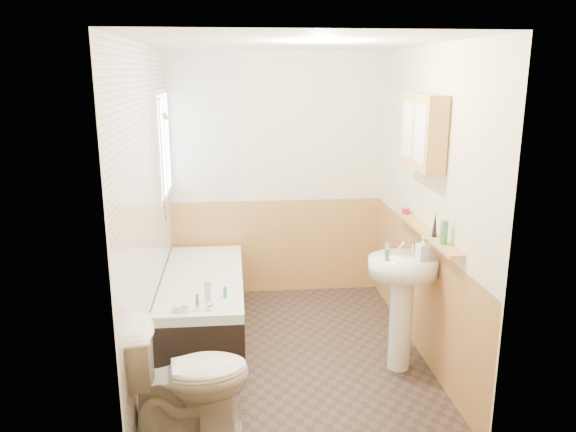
# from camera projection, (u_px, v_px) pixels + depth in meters

# --- Properties ---
(floor) EXTENTS (2.80, 2.80, 0.00)m
(floor) POSITION_uv_depth(u_px,v_px,m) (290.00, 352.00, 4.72)
(floor) COLOR #2D2320
(floor) RESTS_ON ground
(ceiling) EXTENTS (2.80, 2.80, 0.00)m
(ceiling) POSITION_uv_depth(u_px,v_px,m) (290.00, 43.00, 4.10)
(ceiling) COLOR white
(ceiling) RESTS_ON ground
(wall_back) EXTENTS (2.20, 0.02, 2.50)m
(wall_back) POSITION_uv_depth(u_px,v_px,m) (276.00, 176.00, 5.77)
(wall_back) COLOR beige
(wall_back) RESTS_ON ground
(wall_front) EXTENTS (2.20, 0.02, 2.50)m
(wall_front) POSITION_uv_depth(u_px,v_px,m) (316.00, 269.00, 3.05)
(wall_front) COLOR beige
(wall_front) RESTS_ON ground
(wall_left) EXTENTS (0.02, 2.80, 2.50)m
(wall_left) POSITION_uv_depth(u_px,v_px,m) (146.00, 212.00, 4.31)
(wall_left) COLOR beige
(wall_left) RESTS_ON ground
(wall_right) EXTENTS (0.02, 2.80, 2.50)m
(wall_right) POSITION_uv_depth(u_px,v_px,m) (427.00, 205.00, 4.52)
(wall_right) COLOR beige
(wall_right) RESTS_ON ground
(wainscot_right) EXTENTS (0.01, 2.80, 1.00)m
(wainscot_right) POSITION_uv_depth(u_px,v_px,m) (419.00, 292.00, 4.70)
(wainscot_right) COLOR tan
(wainscot_right) RESTS_ON wall_right
(wainscot_front) EXTENTS (2.20, 0.01, 1.00)m
(wainscot_front) POSITION_uv_depth(u_px,v_px,m) (314.00, 390.00, 3.26)
(wainscot_front) COLOR tan
(wainscot_front) RESTS_ON wall_front
(wainscot_back) EXTENTS (2.20, 0.01, 1.00)m
(wainscot_back) POSITION_uv_depth(u_px,v_px,m) (276.00, 246.00, 5.94)
(wainscot_back) COLOR tan
(wainscot_back) RESTS_ON wall_back
(tile_cladding_left) EXTENTS (0.01, 2.80, 2.50)m
(tile_cladding_left) POSITION_uv_depth(u_px,v_px,m) (149.00, 212.00, 4.31)
(tile_cladding_left) COLOR white
(tile_cladding_left) RESTS_ON wall_left
(tile_return_back) EXTENTS (0.75, 0.01, 1.50)m
(tile_return_back) POSITION_uv_depth(u_px,v_px,m) (203.00, 128.00, 5.55)
(tile_return_back) COLOR white
(tile_return_back) RESTS_ON wall_back
(window) EXTENTS (0.03, 0.79, 0.99)m
(window) POSITION_uv_depth(u_px,v_px,m) (164.00, 144.00, 5.13)
(window) COLOR white
(window) RESTS_ON wall_left
(bathtub) EXTENTS (0.70, 1.72, 0.68)m
(bathtub) POSITION_uv_depth(u_px,v_px,m) (204.00, 303.00, 5.04)
(bathtub) COLOR black
(bathtub) RESTS_ON floor
(shower_riser) EXTENTS (0.10, 0.07, 1.11)m
(shower_riser) POSITION_uv_depth(u_px,v_px,m) (162.00, 148.00, 4.80)
(shower_riser) COLOR silver
(shower_riser) RESTS_ON wall_left
(toilet) EXTENTS (0.86, 0.56, 0.79)m
(toilet) POSITION_uv_depth(u_px,v_px,m) (188.00, 377.00, 3.59)
(toilet) COLOR white
(toilet) RESTS_ON floor
(sink) EXTENTS (0.54, 0.44, 1.04)m
(sink) POSITION_uv_depth(u_px,v_px,m) (402.00, 290.00, 4.33)
(sink) COLOR white
(sink) RESTS_ON floor
(pine_shelf) EXTENTS (0.10, 1.27, 0.03)m
(pine_shelf) POSITION_uv_depth(u_px,v_px,m) (425.00, 232.00, 4.36)
(pine_shelf) COLOR tan
(pine_shelf) RESTS_ON wall_right
(medicine_cabinet) EXTENTS (0.16, 0.62, 0.56)m
(medicine_cabinet) POSITION_uv_depth(u_px,v_px,m) (423.00, 132.00, 4.27)
(medicine_cabinet) COLOR tan
(medicine_cabinet) RESTS_ON wall_right
(foam_can) EXTENTS (0.06, 0.06, 0.17)m
(foam_can) POSITION_uv_depth(u_px,v_px,m) (444.00, 232.00, 3.97)
(foam_can) COLOR #388447
(foam_can) RESTS_ON pine_shelf
(green_bottle) EXTENTS (0.04, 0.04, 0.20)m
(green_bottle) POSITION_uv_depth(u_px,v_px,m) (435.00, 224.00, 4.15)
(green_bottle) COLOR black
(green_bottle) RESTS_ON pine_shelf
(black_jar) EXTENTS (0.09, 0.09, 0.05)m
(black_jar) POSITION_uv_depth(u_px,v_px,m) (406.00, 211.00, 4.85)
(black_jar) COLOR maroon
(black_jar) RESTS_ON pine_shelf
(soap_bottle) EXTENTS (0.12, 0.20, 0.08)m
(soap_bottle) POSITION_uv_depth(u_px,v_px,m) (422.00, 255.00, 4.20)
(soap_bottle) COLOR silver
(soap_bottle) RESTS_ON sink
(clear_bottle) EXTENTS (0.04, 0.04, 0.09)m
(clear_bottle) POSITION_uv_depth(u_px,v_px,m) (387.00, 255.00, 4.18)
(clear_bottle) COLOR #388447
(clear_bottle) RESTS_ON sink
(blue_gel) EXTENTS (0.05, 0.04, 0.17)m
(blue_gel) POSITION_uv_depth(u_px,v_px,m) (208.00, 292.00, 4.38)
(blue_gel) COLOR silver
(blue_gel) RESTS_ON bathtub
(cream_jar) EXTENTS (0.09, 0.09, 0.05)m
(cream_jar) POSITION_uv_depth(u_px,v_px,m) (178.00, 309.00, 4.22)
(cream_jar) COLOR silver
(cream_jar) RESTS_ON bathtub
(orange_bottle) EXTENTS (0.04, 0.04, 0.09)m
(orange_bottle) POSITION_uv_depth(u_px,v_px,m) (225.00, 292.00, 4.48)
(orange_bottle) COLOR #388447
(orange_bottle) RESTS_ON bathtub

